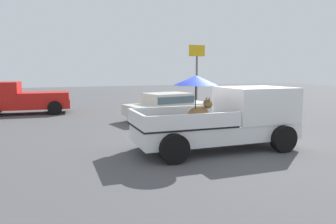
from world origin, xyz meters
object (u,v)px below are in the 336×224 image
Objects in this scene: motel_sign at (197,61)px; pickup_truck_main at (229,118)px; pickup_truck_red at (21,98)px; parked_sedan_near at (248,95)px; parked_sedan_far at (168,105)px.

pickup_truck_main is at bearing -113.94° from motel_sign.
pickup_truck_red reaches higher than parked_sedan_near.
pickup_truck_red is 13.89m from motel_sign.
pickup_truck_red is at bearing 122.42° from pickup_truck_main.
pickup_truck_red is 1.10× the size of motel_sign.
parked_sedan_far is at bearing 148.42° from pickup_truck_red.
pickup_truck_main is 5.97m from parked_sedan_far.
motel_sign is at bearing -64.57° from parked_sedan_near.
parked_sedan_near is 6.31m from motel_sign.
parked_sedan_near is (14.01, -1.73, -0.13)m from pickup_truck_red.
parked_sedan_far is 11.33m from motel_sign.
motel_sign reaches higher than parked_sedan_near.
pickup_truck_red is at bearing 133.10° from parked_sedan_far.
parked_sedan_far is (0.41, 5.95, -0.23)m from pickup_truck_main.
motel_sign is (6.69, 15.06, 2.21)m from pickup_truck_main.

